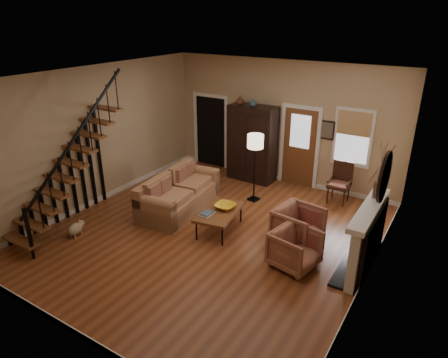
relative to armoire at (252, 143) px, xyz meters
The scene contains 15 objects.
room 1.49m from the armoire, 78.37° to the right, with size 7.00×7.33×3.30m.
staircase 4.94m from the armoire, 115.05° to the right, with size 0.94×2.80×3.20m, color brown, non-canonical shape.
fireplace 4.67m from the armoire, 34.69° to the right, with size 0.33×1.95×2.30m.
armoire is the anchor object (origin of this frame).
vase_a 1.23m from the armoire, 164.05° to the right, with size 0.24×0.24×0.25m, color #4C2619.
vase_b 1.16m from the armoire, 63.43° to the right, with size 0.20×0.20×0.21m, color #334C60.
sofa 2.71m from the armoire, 102.31° to the right, with size 1.00×2.32×0.87m, color #A16E49, non-canonical shape.
coffee_table 3.14m from the armoire, 74.75° to the right, with size 0.73×1.25×0.48m, color brown, non-canonical shape.
bowl 2.95m from the armoire, 73.02° to the right, with size 0.43×0.43×0.10m, color yellow.
books 3.35m from the armoire, 78.13° to the right, with size 0.23×0.31×0.06m, color beige, non-canonical shape.
armchair_left 4.32m from the armoire, 50.78° to the right, with size 0.78×0.80×0.73m, color brown.
armchair_right 3.57m from the armoire, 46.06° to the right, with size 0.85×0.87×0.79m, color brown.
floor_lamp 1.40m from the armoire, 59.24° to the right, with size 0.39×0.39×1.71m, color black, non-canonical shape.
side_chair 2.61m from the armoire, ahead, with size 0.54×0.54×1.02m, color #351B10, non-canonical shape.
dog 5.12m from the armoire, 109.27° to the right, with size 0.24×0.41×0.30m, color tan, non-canonical shape.
Camera 1 is at (4.21, -6.17, 4.43)m, focal length 32.00 mm.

